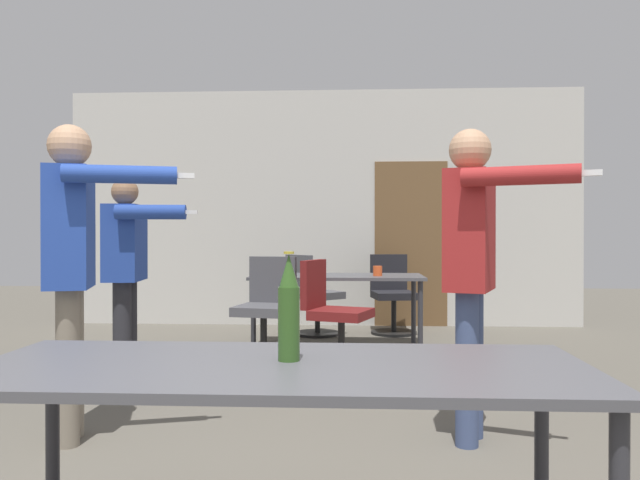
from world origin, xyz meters
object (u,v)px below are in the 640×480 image
at_px(person_far_watching, 472,251).
at_px(office_chair_far_left, 266,313).
at_px(office_chair_far_right, 333,317).
at_px(beer_bottle, 289,309).
at_px(drink_cup, 378,271).
at_px(office_chair_mid_tucked, 392,297).
at_px(person_near_casual, 73,248).
at_px(office_chair_side_rolled, 312,298).
at_px(person_left_plaid, 127,259).

bearing_deg(person_far_watching, office_chair_far_left, -125.18).
height_order(office_chair_far_right, beer_bottle, beer_bottle).
height_order(person_far_watching, drink_cup, person_far_watching).
xyz_separation_m(person_far_watching, office_chair_mid_tucked, (-0.20, 3.80, -0.63)).
bearing_deg(office_chair_far_right, beer_bottle, 19.22).
relative_size(person_near_casual, office_chair_far_left, 1.86).
bearing_deg(beer_bottle, person_near_casual, 134.41).
distance_m(office_chair_side_rolled, drink_cup, 1.17).
relative_size(office_chair_far_left, office_chair_side_rolled, 1.03).
relative_size(person_near_casual, office_chair_side_rolled, 1.90).
relative_size(person_left_plaid, drink_cup, 16.12).
xyz_separation_m(office_chair_mid_tucked, beer_bottle, (-0.65, -5.27, 0.48)).
xyz_separation_m(office_chair_far_right, drink_cup, (0.41, 0.77, 0.36)).
bearing_deg(person_far_watching, office_chair_side_rolled, -142.57).
xyz_separation_m(person_near_casual, person_left_plaid, (-0.27, 1.55, -0.12)).
xyz_separation_m(person_near_casual, person_far_watching, (2.19, 0.10, -0.02)).
bearing_deg(office_chair_far_right, person_left_plaid, -53.86).
xyz_separation_m(person_left_plaid, office_chair_far_left, (1.04, 0.60, -0.50)).
distance_m(office_chair_mid_tucked, office_chair_side_rolled, 0.95).
distance_m(person_far_watching, drink_cup, 2.74).
distance_m(person_left_plaid, office_chair_far_right, 1.78).
bearing_deg(office_chair_far_right, office_chair_side_rolled, -150.19).
height_order(person_far_watching, office_chair_side_rolled, person_far_watching).
bearing_deg(office_chair_mid_tucked, person_near_casual, 53.21).
relative_size(person_left_plaid, beer_bottle, 4.55).
bearing_deg(drink_cup, person_far_watching, -81.26).
bearing_deg(person_left_plaid, drink_cup, 114.71).
height_order(office_chair_mid_tucked, office_chair_far_right, office_chair_far_right).
bearing_deg(office_chair_side_rolled, person_far_watching, -23.40).
distance_m(office_chair_side_rolled, beer_bottle, 5.05).
height_order(person_far_watching, person_left_plaid, person_far_watching).
height_order(person_near_casual, beer_bottle, person_near_casual).
relative_size(office_chair_mid_tucked, office_chair_far_right, 0.99).
bearing_deg(person_far_watching, person_near_casual, -67.27).
bearing_deg(office_chair_mid_tucked, office_chair_side_rolled, 5.04).
bearing_deg(drink_cup, office_chair_side_rolled, 129.02).
bearing_deg(drink_cup, beer_bottle, -96.06).
bearing_deg(office_chair_far_left, person_near_casual, 81.18).
bearing_deg(person_near_casual, person_far_watching, 76.52).
distance_m(office_chair_far_left, office_chair_side_rolled, 1.54).
distance_m(person_left_plaid, office_chair_side_rolled, 2.56).
height_order(person_near_casual, office_chair_mid_tucked, person_near_casual).
bearing_deg(office_chair_far_right, office_chair_mid_tucked, -178.65).
distance_m(person_near_casual, drink_cup, 3.32).
height_order(office_chair_far_left, beer_bottle, beer_bottle).
distance_m(office_chair_mid_tucked, beer_bottle, 5.33).
distance_m(person_far_watching, person_left_plaid, 2.85).
bearing_deg(office_chair_far_left, office_chair_far_right, 179.29).
relative_size(office_chair_mid_tucked, office_chair_side_rolled, 0.99).
height_order(office_chair_mid_tucked, beer_bottle, beer_bottle).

